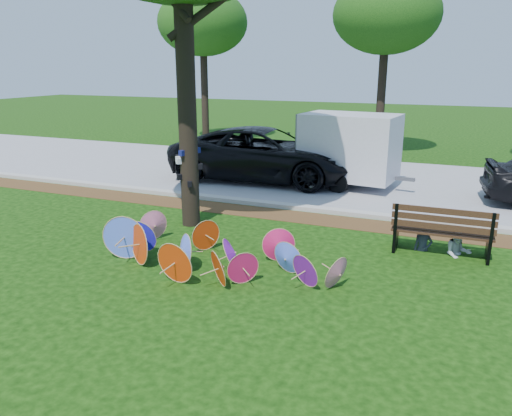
% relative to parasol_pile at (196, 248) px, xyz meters
% --- Properties ---
extents(ground, '(90.00, 90.00, 0.00)m').
position_rel_parasol_pile_xyz_m(ground, '(0.20, -0.61, -0.37)').
color(ground, black).
rests_on(ground, ground).
extents(mulch_strip, '(90.00, 1.00, 0.01)m').
position_rel_parasol_pile_xyz_m(mulch_strip, '(0.20, 3.89, -0.37)').
color(mulch_strip, '#472D16').
rests_on(mulch_strip, ground).
extents(curb, '(90.00, 0.30, 0.12)m').
position_rel_parasol_pile_xyz_m(curb, '(0.20, 4.59, -0.31)').
color(curb, '#B7B5AD').
rests_on(curb, ground).
extents(street, '(90.00, 8.00, 0.01)m').
position_rel_parasol_pile_xyz_m(street, '(0.20, 8.74, -0.37)').
color(street, gray).
rests_on(street, ground).
extents(parasol_pile, '(5.07, 2.27, 0.92)m').
position_rel_parasol_pile_xyz_m(parasol_pile, '(0.00, 0.00, 0.00)').
color(parasol_pile, '#C51852').
rests_on(parasol_pile, ground).
extents(black_van, '(6.56, 3.31, 1.78)m').
position_rel_parasol_pile_xyz_m(black_van, '(-1.52, 7.65, 0.52)').
color(black_van, black).
rests_on(black_van, ground).
extents(cargo_trailer, '(3.11, 2.17, 2.64)m').
position_rel_parasol_pile_xyz_m(cargo_trailer, '(1.33, 7.75, 0.95)').
color(cargo_trailer, silver).
rests_on(cargo_trailer, ground).
extents(park_bench, '(2.05, 0.80, 1.07)m').
position_rel_parasol_pile_xyz_m(park_bench, '(4.42, 2.56, 0.16)').
color(park_bench, black).
rests_on(park_bench, ground).
extents(person_left, '(0.46, 0.37, 1.10)m').
position_rel_parasol_pile_xyz_m(person_left, '(4.07, 2.61, 0.18)').
color(person_left, '#343A47').
rests_on(person_left, ground).
extents(person_right, '(0.68, 0.61, 1.17)m').
position_rel_parasol_pile_xyz_m(person_right, '(4.77, 2.61, 0.21)').
color(person_right, silver).
rests_on(person_right, ground).
extents(bg_trees, '(20.84, 5.84, 7.40)m').
position_rel_parasol_pile_xyz_m(bg_trees, '(0.79, 14.17, 5.39)').
color(bg_trees, black).
rests_on(bg_trees, ground).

